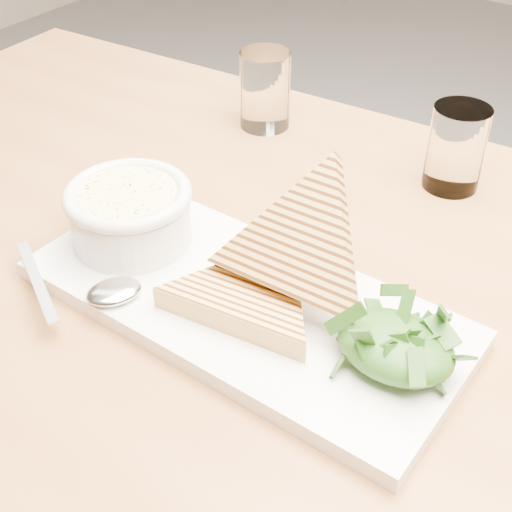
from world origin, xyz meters
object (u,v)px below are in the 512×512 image
Objects in this scene: table_top at (196,266)px; glass_near at (265,90)px; platter at (244,303)px; glass_far at (456,148)px; soup_bowl at (131,220)px.

glass_near reaches higher than table_top.
platter is at bearing -59.16° from glass_near.
glass_far is (0.07, 0.31, 0.04)m from platter.
glass_far is (0.26, -0.00, -0.00)m from glass_near.
table_top is 2.83× the size of platter.
soup_bowl reaches higher than platter.
glass_near is (-0.05, 0.31, 0.01)m from soup_bowl.
glass_near is (-0.09, 0.27, 0.07)m from table_top.
glass_near is (-0.19, 0.31, 0.04)m from platter.
table_top is 9.83× the size of soup_bowl.
soup_bowl is (-0.14, 0.01, 0.03)m from platter.
table_top is at bearing -122.05° from glass_far.
glass_near reaches higher than soup_bowl.
glass_far reaches higher than platter.
glass_near is 1.02× the size of glass_far.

